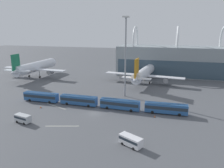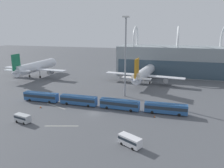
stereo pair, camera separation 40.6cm
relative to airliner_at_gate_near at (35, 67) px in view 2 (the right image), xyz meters
The scene contains 15 objects.
ground_plane 64.02m from the airliner_at_gate_near, 40.28° to the right, with size 440.00×440.00×0.00m, color #515459.
airliner_at_gate_near is the anchor object (origin of this frame).
airliner_at_gate_far 59.21m from the airliner_at_gate_near, ahead, with size 39.11×36.27×13.86m.
shuttle_bus_0 43.62m from the airliner_at_gate_near, 53.69° to the right, with size 13.37×2.76×3.37m.
shuttle_bus_1 53.86m from the airliner_at_gate_near, 40.66° to the right, with size 13.39×2.84×3.37m.
shuttle_bus_2 66.18m from the airliner_at_gate_near, 32.41° to the right, with size 13.46×3.30×3.37m.
shuttle_bus_3 79.20m from the airliner_at_gate_near, 26.49° to the right, with size 13.36×2.70×3.37m.
service_van_foreground 61.43m from the airliner_at_gate_near, 59.60° to the right, with size 5.34×3.06×2.40m.
service_van_crossing 85.70m from the airliner_at_gate_near, 42.19° to the right, with size 6.03×4.62×2.45m.
floodlight_mast 59.68m from the airliner_at_gate_near, 20.78° to the right, with size 2.32×2.32×30.81m.
lane_stripe_0 68.06m from the airliner_at_gate_near, 32.40° to the right, with size 9.90×0.25×0.01m, color silver.
lane_stripe_1 67.79m from the airliner_at_gate_near, 50.47° to the right, with size 9.47×0.25×0.01m, color silver.
lane_stripe_2 51.25m from the airliner_at_gate_near, 48.80° to the right, with size 9.85×0.25×0.01m, color silver.
traffic_cone_0 50.76m from the airliner_at_gate_near, 54.57° to the right, with size 0.62×0.62×0.62m.
traffic_cone_1 78.36m from the airliner_at_gate_near, 30.06° to the right, with size 0.46×0.46×0.68m.
Camera 2 is at (22.68, -61.37, 26.89)m, focal length 35.00 mm.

